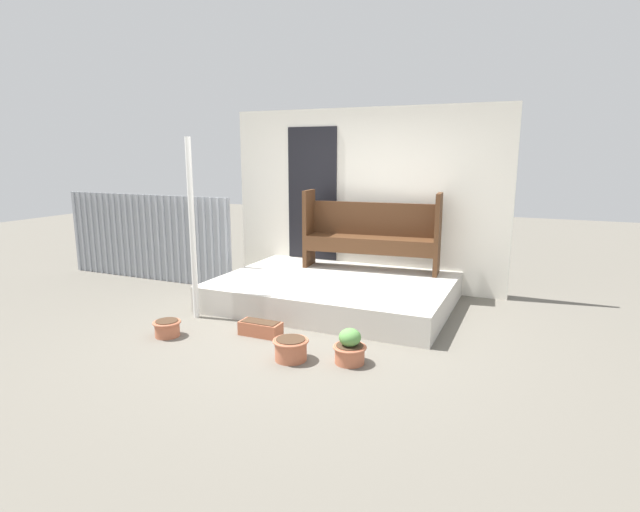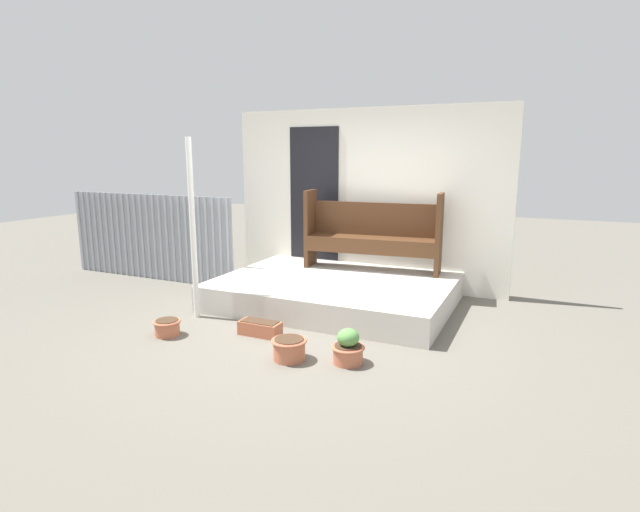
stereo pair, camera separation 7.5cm
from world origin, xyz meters
name	(u,v)px [view 2 (the right image)]	position (x,y,z in m)	size (l,w,h in m)	color
ground_plane	(305,330)	(0.00, 0.00, 0.00)	(24.00, 24.00, 0.00)	#666056
porch_slab	(335,291)	(-0.09, 1.09, 0.17)	(2.96, 2.17, 0.33)	beige
house_wall	(363,198)	(-0.12, 2.20, 1.30)	(4.16, 0.08, 2.60)	white
fence_corrugated	(149,237)	(-3.29, 1.15, 0.67)	(3.11, 0.05, 1.33)	gray
support_post	(193,230)	(-1.41, -0.10, 1.07)	(0.07, 0.07, 2.14)	white
bench	(373,231)	(0.16, 1.83, 0.89)	(1.93, 0.57, 1.10)	#4C2D19
flower_pot_left	(167,327)	(-1.29, -0.76, 0.10)	(0.30, 0.30, 0.18)	#B76647
flower_pot_middle	(289,348)	(0.22, -0.79, 0.12)	(0.35, 0.35, 0.21)	#B76647
flower_pot_right	(348,348)	(0.77, -0.63, 0.15)	(0.32, 0.32, 0.34)	#B76647
planter_box_rect	(260,328)	(-0.38, -0.33, 0.08)	(0.46, 0.20, 0.16)	#B26042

